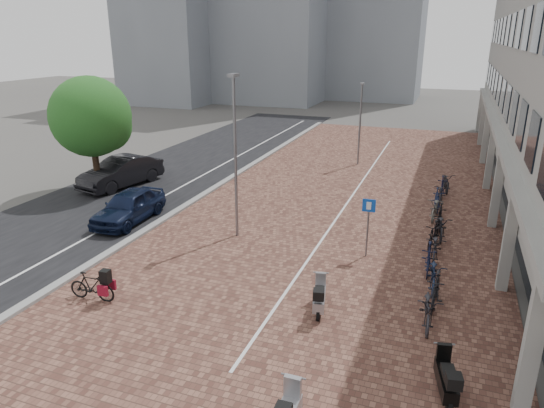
{
  "coord_description": "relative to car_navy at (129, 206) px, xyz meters",
  "views": [
    {
      "loc": [
        6.69,
        -12.22,
        7.98
      ],
      "look_at": [
        0.0,
        6.0,
        1.3
      ],
      "focal_mm": 32.58,
      "sensor_mm": 36.0,
      "label": 1
    }
  ],
  "objects": [
    {
      "name": "curb",
      "position": [
        1.4,
        6.9,
        -0.65
      ],
      "size": [
        0.35,
        42.0,
        0.14
      ],
      "primitive_type": "cube",
      "color": "gray",
      "rests_on": "ground"
    },
    {
      "name": "street_tree",
      "position": [
        -4.33,
        3.54,
        3.13
      ],
      "size": [
        4.16,
        4.16,
        6.05
      ],
      "color": "#382619",
      "rests_on": "ground"
    },
    {
      "name": "lane_line",
      "position": [
        -0.5,
        6.9,
        -0.69
      ],
      "size": [
        0.12,
        44.0,
        0.0
      ],
      "primitive_type": "cube",
      "color": "white",
      "rests_on": "street_asphalt"
    },
    {
      "name": "bike_row",
      "position": [
        13.1,
        2.8,
        -0.2
      ],
      "size": [
        1.22,
        15.83,
        1.05
      ],
      "color": "#222228",
      "rests_on": "ground"
    },
    {
      "name": "hero_bike",
      "position": [
        3.1,
        -6.3,
        -0.22
      ],
      "size": [
        1.61,
        0.56,
        1.12
      ],
      "rotation": [
        0.0,
        0.0,
        1.64
      ],
      "color": "black",
      "rests_on": "ground"
    },
    {
      "name": "car_dark",
      "position": [
        -3.67,
        4.46,
        0.1
      ],
      "size": [
        2.73,
        5.19,
        1.63
      ],
      "primitive_type": "imported",
      "rotation": [
        0.0,
        0.0,
        -0.21
      ],
      "color": "black",
      "rests_on": "ground"
    },
    {
      "name": "plaza_brick",
      "position": [
        8.5,
        6.9,
        -0.71
      ],
      "size": [
        14.5,
        42.0,
        0.04
      ],
      "primitive_type": "cube",
      "color": "brown",
      "rests_on": "ground"
    },
    {
      "name": "scooter_mid",
      "position": [
        13.71,
        -7.1,
        -0.18
      ],
      "size": [
        0.79,
        1.63,
        1.08
      ],
      "primitive_type": null,
      "rotation": [
        0.0,
        0.0,
        0.2
      ],
      "color": "black",
      "rests_on": "ground"
    },
    {
      "name": "ground",
      "position": [
        6.5,
        -5.1,
        -0.72
      ],
      "size": [
        140.0,
        140.0,
        0.0
      ],
      "primitive_type": "plane",
      "color": "#474442",
      "rests_on": "ground"
    },
    {
      "name": "scooter_front",
      "position": [
        10.0,
        -4.47,
        -0.19
      ],
      "size": [
        0.78,
        1.6,
        1.05
      ],
      "primitive_type": null,
      "rotation": [
        0.0,
        0.0,
        0.2
      ],
      "color": "#96959A",
      "rests_on": "ground"
    },
    {
      "name": "parking_sign",
      "position": [
        10.66,
        -0.1,
        0.82
      ],
      "size": [
        0.48,
        0.09,
        2.3
      ],
      "rotation": [
        0.0,
        0.0,
        0.03
      ],
      "color": "slate",
      "rests_on": "ground"
    },
    {
      "name": "lamp_near",
      "position": [
        5.24,
        0.11,
        2.55
      ],
      "size": [
        0.12,
        0.12,
        6.53
      ],
      "primitive_type": "cylinder",
      "color": "slate",
      "rests_on": "ground"
    },
    {
      "name": "car_navy",
      "position": [
        0.0,
        0.0,
        0.0
      ],
      "size": [
        1.82,
        4.25,
        1.43
      ],
      "primitive_type": "imported",
      "rotation": [
        0.0,
        0.0,
        0.03
      ],
      "color": "black",
      "rests_on": "ground"
    },
    {
      "name": "parking_line",
      "position": [
        8.7,
        6.9,
        -0.68
      ],
      "size": [
        0.1,
        30.0,
        0.0
      ],
      "primitive_type": "cube",
      "color": "white",
      "rests_on": "plaza_brick"
    },
    {
      "name": "street_asphalt",
      "position": [
        -2.5,
        6.9,
        -0.71
      ],
      "size": [
        8.0,
        50.0,
        0.03
      ],
      "primitive_type": "cube",
      "color": "black",
      "rests_on": "ground"
    },
    {
      "name": "lamp_far",
      "position": [
        7.71,
        13.72,
        1.85
      ],
      "size": [
        0.12,
        0.12,
        5.13
      ],
      "primitive_type": "cylinder",
      "color": "slate",
      "rests_on": "ground"
    }
  ]
}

